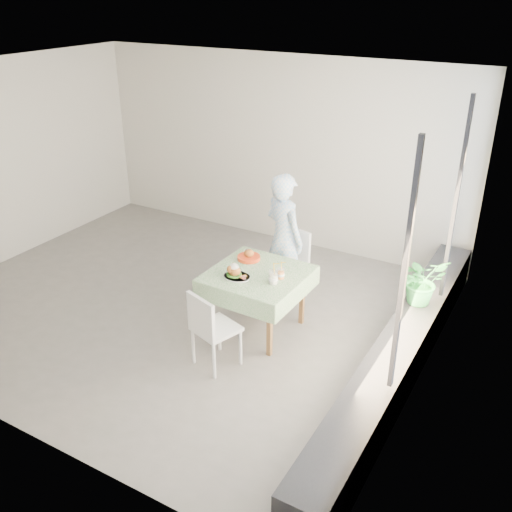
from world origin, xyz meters
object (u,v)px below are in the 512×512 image
Objects in this scene: cafe_table at (258,295)px; diner at (284,239)px; chair_near at (216,343)px; potted_plant at (422,280)px; chair_far at (287,277)px; juice_cup_orange at (281,274)px; main_dish at (236,273)px.

cafe_table is 0.88m from diner.
cafe_table is 0.84m from chair_near.
chair_near is 1.60× the size of potted_plant.
chair_far is 1.01× the size of chair_near.
juice_cup_orange is 0.46× the size of potted_plant.
potted_plant is at bearing -160.60° from diner.
diner is at bearing 115.16° from juice_cup_orange.
main_dish is at bearing 100.96° from chair_near.
chair_near is at bearing 114.30° from diner.
chair_far is 1.62× the size of potted_plant.
juice_cup_orange is at bearing -68.15° from chair_far.
juice_cup_orange reaches higher than chair_near.
chair_far is at bearing 90.51° from chair_near.
main_dish reaches higher than chair_far.
juice_cup_orange is at bearing 25.90° from main_dish.
main_dish reaches higher than chair_near.
potted_plant is (1.37, 0.68, -0.03)m from juice_cup_orange.
potted_plant is at bearing 22.41° from cafe_table.
cafe_table is 0.89m from chair_far.
chair_near is at bearing -79.04° from main_dish.
diner is 5.34× the size of main_dish.
cafe_table is 0.45m from juice_cup_orange.
potted_plant is (1.82, 0.90, -0.02)m from main_dish.
cafe_table is 3.41× the size of main_dish.
chair_near is 0.53× the size of diner.
chair_far is 0.53× the size of diner.
main_dish is 0.57× the size of potted_plant.
cafe_table is at bearing 52.80° from main_dish.
chair_near is (-0.04, -0.82, -0.19)m from cafe_table.
chair_far is 0.57m from diner.
juice_cup_orange reaches higher than main_dish.
juice_cup_orange is (0.37, -0.79, -0.03)m from diner.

